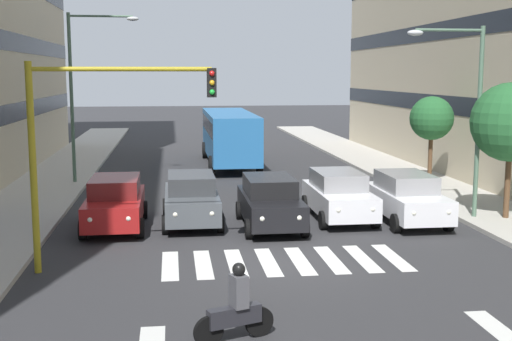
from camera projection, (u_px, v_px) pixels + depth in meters
ground_plane at (284, 261)px, 18.42m from camera, size 180.00×180.00×0.00m
building_left_block_0 at (503, 3)px, 37.40m from camera, size 10.53×25.68×18.31m
crosswalk_markings at (284, 261)px, 18.42m from camera, size 6.75×2.80×0.01m
lane_arrow_0 at (499, 330)px, 13.47m from camera, size 0.50×2.20×0.01m
car_0 at (407, 197)px, 23.18m from camera, size 2.02×4.44×1.72m
car_1 at (339, 195)px, 23.63m from camera, size 2.02×4.44×1.72m
car_2 at (270, 202)px, 22.39m from camera, size 2.02×4.44×1.72m
car_3 at (191, 198)px, 22.98m from camera, size 2.02×4.44×1.72m
car_4 at (115, 202)px, 22.26m from camera, size 2.02×4.44×1.72m
bus_behind_traffic at (229, 132)px, 37.68m from camera, size 2.78×10.50×3.00m
motorcycle_with_rider at (236, 309)px, 12.85m from camera, size 1.63×0.69×1.57m
traffic_light_gantry at (88, 130)px, 17.03m from camera, size 4.83×0.36×5.50m
street_lamp_left at (467, 101)px, 22.89m from camera, size 2.77×0.28×6.65m
street_lamp_right at (82, 80)px, 30.45m from camera, size 3.24×0.28×7.78m
street_tree_0 at (511, 122)px, 22.84m from camera, size 2.76×2.76×4.75m
street_tree_1 at (432, 119)px, 30.65m from camera, size 2.03×2.03×4.00m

